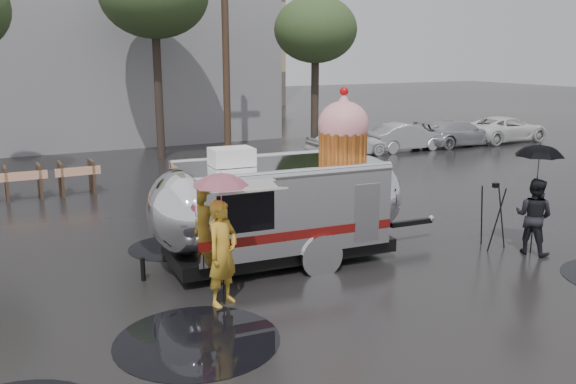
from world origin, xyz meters
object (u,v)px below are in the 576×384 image
person_left (223,253)px  person_right (534,216)px  airstream_trailer (283,201)px  tripod (494,210)px

person_left → person_right: bearing=-33.0°
airstream_trailer → person_right: (4.92, -2.04, -0.44)m
person_right → tripod: size_ratio=1.11×
person_left → tripod: bearing=-27.4°
airstream_trailer → person_right: airstream_trailer is taller
airstream_trailer → tripod: size_ratio=4.54×
person_left → person_right: 6.86m
airstream_trailer → person_right: bearing=-18.6°
tripod → person_left: bearing=-179.8°
person_right → person_left: bearing=64.7°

